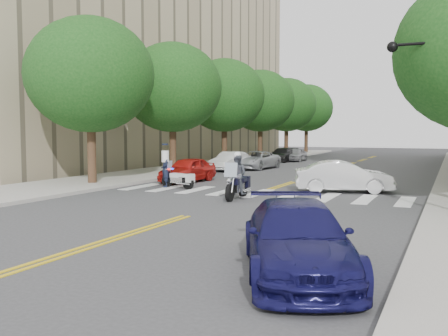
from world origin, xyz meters
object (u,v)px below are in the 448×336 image
Objects in this scene: convertible at (344,177)px; sedan_blue at (297,239)px; motorcycle_police at (238,178)px; officer_standing at (165,170)px; motorcycle_parked at (180,179)px.

convertible is 0.90× the size of sedan_blue.
motorcycle_police reaches higher than convertible.
officer_standing is 8.48m from convertible.
officer_standing is 0.40× the size of convertible.
motorcycle_parked is at bearing -33.02° from motorcycle_police.
motorcycle_police reaches higher than officer_standing.
convertible reaches higher than motorcycle_parked.
motorcycle_parked is (-3.96, 2.17, -0.40)m from motorcycle_police.
officer_standing is at bearing 81.95° from convertible.
officer_standing is at bearing 107.25° from sedan_blue.
motorcycle_police is at bearing 22.69° from officer_standing.
sedan_blue is at bearing -127.76° from motorcycle_parked.
motorcycle_police is at bearing -105.16° from motorcycle_parked.
motorcycle_parked is at bearing 104.89° from sedan_blue.
motorcycle_police is 0.49× the size of sedan_blue.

